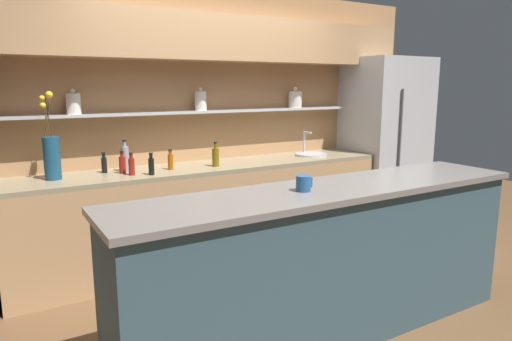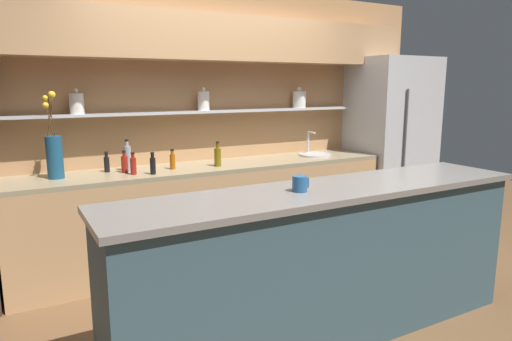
# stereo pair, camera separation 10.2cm
# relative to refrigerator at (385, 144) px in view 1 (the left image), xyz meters

# --- Properties ---
(ground_plane) EXTENTS (12.00, 12.00, 0.00)m
(ground_plane) POSITION_rel_refrigerator_xyz_m (-2.16, -1.20, -0.98)
(ground_plane) COLOR brown
(back_wall_unit) EXTENTS (5.20, 0.44, 2.60)m
(back_wall_unit) POSITION_rel_refrigerator_xyz_m (-2.16, 0.33, 0.57)
(back_wall_unit) COLOR tan
(back_wall_unit) RESTS_ON ground_plane
(back_counter_unit) EXTENTS (3.58, 0.62, 0.92)m
(back_counter_unit) POSITION_rel_refrigerator_xyz_m (-2.25, 0.04, -0.52)
(back_counter_unit) COLOR tan
(back_counter_unit) RESTS_ON ground_plane
(island_counter) EXTENTS (2.91, 0.61, 1.02)m
(island_counter) POSITION_rel_refrigerator_xyz_m (-2.16, -1.60, -0.47)
(island_counter) COLOR #334C56
(island_counter) RESTS_ON ground_plane
(refrigerator) EXTENTS (0.87, 0.73, 1.97)m
(refrigerator) POSITION_rel_refrigerator_xyz_m (0.00, 0.00, 0.00)
(refrigerator) COLOR #B7B7BC
(refrigerator) RESTS_ON ground_plane
(flower_vase) EXTENTS (0.13, 0.15, 0.69)m
(flower_vase) POSITION_rel_refrigerator_xyz_m (-3.59, 0.08, 0.14)
(flower_vase) COLOR navy
(flower_vase) RESTS_ON back_counter_unit
(sink_fixture) EXTENTS (0.34, 0.34, 0.25)m
(sink_fixture) POSITION_rel_refrigerator_xyz_m (-1.05, 0.05, -0.04)
(sink_fixture) COLOR #B7B7BC
(sink_fixture) RESTS_ON back_counter_unit
(bottle_oil_0) EXTENTS (0.06, 0.06, 0.23)m
(bottle_oil_0) POSITION_rel_refrigerator_xyz_m (-2.22, -0.05, 0.03)
(bottle_oil_0) COLOR brown
(bottle_oil_0) RESTS_ON back_counter_unit
(bottle_sauce_1) EXTENTS (0.05, 0.05, 0.18)m
(bottle_sauce_1) POSITION_rel_refrigerator_xyz_m (-3.18, 0.16, 0.01)
(bottle_sauce_1) COLOR black
(bottle_sauce_1) RESTS_ON back_counter_unit
(bottle_sauce_2) EXTENTS (0.05, 0.05, 0.19)m
(bottle_sauce_2) POSITION_rel_refrigerator_xyz_m (-2.86, -0.14, 0.02)
(bottle_sauce_2) COLOR black
(bottle_sauce_2) RESTS_ON back_counter_unit
(bottle_sauce_3) EXTENTS (0.05, 0.05, 0.19)m
(bottle_sauce_3) POSITION_rel_refrigerator_xyz_m (-3.01, -0.07, 0.02)
(bottle_sauce_3) COLOR maroon
(bottle_sauce_3) RESTS_ON back_counter_unit
(bottle_spirit_4) EXTENTS (0.07, 0.07, 0.28)m
(bottle_spirit_4) POSITION_rel_refrigerator_xyz_m (-3.01, 0.13, 0.05)
(bottle_spirit_4) COLOR gray
(bottle_spirit_4) RESTS_ON back_counter_unit
(bottle_sauce_5) EXTENTS (0.06, 0.06, 0.19)m
(bottle_sauce_5) POSITION_rel_refrigerator_xyz_m (-3.05, 0.05, 0.02)
(bottle_sauce_5) COLOR maroon
(bottle_sauce_5) RESTS_ON back_counter_unit
(bottle_sauce_6) EXTENTS (0.05, 0.05, 0.18)m
(bottle_sauce_6) POSITION_rel_refrigerator_xyz_m (-2.64, 0.01, 0.01)
(bottle_sauce_6) COLOR #9E4C0A
(bottle_sauce_6) RESTS_ON back_counter_unit
(coffee_mug) EXTENTS (0.11, 0.09, 0.10)m
(coffee_mug) POSITION_rel_refrigerator_xyz_m (-2.38, -1.61, 0.09)
(coffee_mug) COLOR #235184
(coffee_mug) RESTS_ON island_counter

